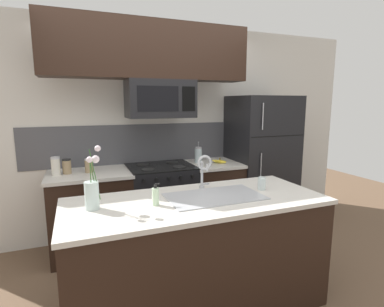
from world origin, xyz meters
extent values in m
plane|color=brown|center=(0.00, 0.00, 0.00)|extent=(10.00, 10.00, 0.00)
cube|color=silver|center=(0.30, 1.28, 1.30)|extent=(5.20, 0.10, 2.60)
cube|color=#4C4C51|center=(0.00, 1.22, 1.15)|extent=(3.05, 0.01, 0.48)
cube|color=black|center=(-0.80, 0.90, 0.44)|extent=(0.84, 0.62, 0.88)
cube|color=beige|center=(-0.80, 0.90, 0.89)|extent=(0.87, 0.65, 0.03)
cube|color=black|center=(0.68, 0.90, 0.44)|extent=(0.60, 0.62, 0.88)
cube|color=beige|center=(0.68, 0.90, 0.89)|extent=(0.63, 0.65, 0.03)
cube|color=black|center=(0.00, 0.90, 0.46)|extent=(0.76, 0.62, 0.91)
cube|color=black|center=(0.00, 0.90, 0.92)|extent=(0.76, 0.62, 0.01)
cylinder|color=black|center=(-0.18, 0.76, 0.93)|extent=(0.15, 0.15, 0.01)
cylinder|color=black|center=(0.18, 0.76, 0.93)|extent=(0.15, 0.15, 0.01)
cylinder|color=black|center=(-0.18, 1.04, 0.93)|extent=(0.15, 0.15, 0.01)
cylinder|color=black|center=(0.18, 1.04, 0.93)|extent=(0.15, 0.15, 0.01)
cylinder|color=black|center=(-0.27, 0.58, 0.85)|extent=(0.03, 0.02, 0.03)
cylinder|color=black|center=(-0.14, 0.58, 0.85)|extent=(0.03, 0.02, 0.03)
cylinder|color=black|center=(0.00, 0.58, 0.85)|extent=(0.03, 0.02, 0.03)
cylinder|color=black|center=(0.14, 0.58, 0.85)|extent=(0.03, 0.02, 0.03)
cylinder|color=black|center=(0.27, 0.58, 0.85)|extent=(0.03, 0.02, 0.03)
cube|color=black|center=(0.00, 0.88, 1.69)|extent=(0.74, 0.40, 0.42)
cube|color=black|center=(-0.07, 0.68, 1.69)|extent=(0.45, 0.00, 0.27)
cube|color=black|center=(0.27, 0.68, 1.69)|extent=(0.15, 0.00, 0.27)
cube|color=black|center=(-0.12, 0.85, 2.20)|extent=(2.20, 0.34, 0.60)
cube|color=black|center=(1.38, 0.92, 0.87)|extent=(0.80, 0.72, 1.74)
cube|color=black|center=(1.38, 0.56, 1.25)|extent=(0.77, 0.00, 0.01)
cylinder|color=#99999E|center=(1.14, 0.54, 1.49)|extent=(0.01, 0.01, 0.31)
cylinder|color=#99999E|center=(1.14, 0.54, 0.73)|extent=(0.01, 0.01, 0.66)
cylinder|color=silver|center=(-1.12, 0.90, 1.00)|extent=(0.09, 0.09, 0.17)
cylinder|color=#B2B2B7|center=(-1.12, 0.90, 1.09)|extent=(0.09, 0.09, 0.02)
cylinder|color=#997F5B|center=(-1.02, 0.93, 0.98)|extent=(0.09, 0.09, 0.14)
cylinder|color=black|center=(-1.02, 0.93, 1.06)|extent=(0.09, 0.09, 0.02)
cylinder|color=#997F5B|center=(-0.80, 0.92, 0.98)|extent=(0.08, 0.08, 0.13)
cylinder|color=#B2B2B7|center=(-0.80, 0.92, 1.05)|extent=(0.08, 0.08, 0.01)
ellipsoid|color=yellow|center=(0.73, 0.83, 0.93)|extent=(0.16, 0.13, 0.05)
ellipsoid|color=yellow|center=(0.73, 0.85, 0.93)|extent=(0.18, 0.09, 0.06)
ellipsoid|color=yellow|center=(0.74, 0.83, 0.93)|extent=(0.17, 0.04, 0.05)
ellipsoid|color=yellow|center=(0.75, 0.85, 0.93)|extent=(0.18, 0.09, 0.06)
ellipsoid|color=yellow|center=(0.75, 0.83, 0.93)|extent=(0.17, 0.12, 0.07)
cylinder|color=brown|center=(0.74, 0.84, 0.96)|extent=(0.02, 0.02, 0.03)
cylinder|color=silver|center=(0.50, 0.96, 1.00)|extent=(0.09, 0.09, 0.18)
cylinder|color=#A3A3AA|center=(0.50, 0.96, 1.10)|extent=(0.08, 0.08, 0.02)
cylinder|color=#A3A3AA|center=(0.50, 0.96, 1.14)|extent=(0.01, 0.01, 0.05)
sphere|color=#A3A3AA|center=(0.50, 0.96, 1.17)|extent=(0.02, 0.02, 0.02)
cube|color=black|center=(-0.05, -0.35, 0.44)|extent=(2.00, 0.81, 0.88)
cube|color=beige|center=(-0.05, -0.35, 0.89)|extent=(2.03, 0.84, 0.03)
cube|color=#ADAFB5|center=(0.10, -0.35, 0.91)|extent=(0.76, 0.44, 0.01)
cube|color=#ADAFB5|center=(-0.08, -0.35, 0.84)|extent=(0.30, 0.33, 0.15)
cube|color=#ADAFB5|center=(0.27, -0.35, 0.84)|extent=(0.30, 0.33, 0.15)
cylinder|color=#B7BABF|center=(0.10, -0.09, 0.92)|extent=(0.04, 0.04, 0.02)
cylinder|color=#B7BABF|center=(0.10, -0.09, 1.04)|extent=(0.02, 0.02, 0.22)
torus|color=#B7BABF|center=(0.10, -0.14, 1.15)|extent=(0.13, 0.02, 0.13)
cylinder|color=#B7BABF|center=(0.10, -0.20, 1.12)|extent=(0.02, 0.02, 0.06)
cube|color=#B7BABF|center=(0.13, -0.09, 0.95)|extent=(0.07, 0.01, 0.01)
cylinder|color=beige|center=(-0.39, -0.37, 0.98)|extent=(0.05, 0.05, 0.13)
cylinder|color=black|center=(-0.39, -0.37, 1.05)|extent=(0.02, 0.02, 0.02)
cube|color=black|center=(-0.38, -0.37, 1.07)|extent=(0.03, 0.01, 0.01)
cylinder|color=silver|center=(0.56, -0.32, 0.97)|extent=(0.07, 0.07, 0.11)
cylinder|color=silver|center=(-0.83, -0.29, 1.01)|extent=(0.10, 0.10, 0.20)
cylinder|color=silver|center=(-0.83, -0.29, 0.95)|extent=(0.09, 0.09, 0.06)
cylinder|color=#386B2D|center=(-0.81, -0.28, 1.12)|extent=(0.04, 0.03, 0.29)
sphere|color=silver|center=(-0.79, -0.26, 1.26)|extent=(0.05, 0.05, 0.05)
cylinder|color=#386B2D|center=(-0.80, -0.28, 1.16)|extent=(0.06, 0.01, 0.37)
sphere|color=silver|center=(-0.77, -0.28, 1.34)|extent=(0.04, 0.04, 0.04)
cylinder|color=#386B2D|center=(-0.83, -0.31, 1.12)|extent=(0.01, 0.04, 0.30)
sphere|color=silver|center=(-0.83, -0.32, 1.27)|extent=(0.04, 0.04, 0.04)
camera|label=1|loc=(-0.91, -2.43, 1.66)|focal=28.00mm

